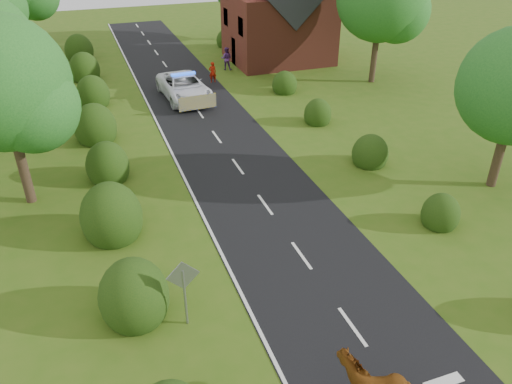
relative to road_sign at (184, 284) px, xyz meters
name	(u,v)px	position (x,y,z in m)	size (l,w,h in m)	color
ground	(352,327)	(5.00, -2.00, -1.65)	(120.00, 120.00, 0.00)	#375C13
road	(222,144)	(5.00, 13.00, -1.64)	(6.00, 70.00, 0.02)	black
road_markings	(203,164)	(3.40, 10.93, -1.63)	(4.96, 70.00, 0.01)	white
hedgerow_left	(108,177)	(-1.51, 9.69, -0.91)	(2.75, 50.41, 3.00)	#1B3B0F
hedgerow_right	(358,145)	(11.60, 9.21, -1.10)	(2.10, 45.78, 2.10)	#1B3B0F
tree_left_a	(9,89)	(-4.75, 9.86, 3.69)	(5.74, 5.60, 8.38)	#332316
tree_right_b	(386,0)	(19.29, 19.84, 4.28)	(6.56, 6.40, 9.40)	#332316
road_sign	(184,284)	(0.00, 0.00, 0.00)	(1.06, 0.08, 2.53)	gray
house	(279,15)	(14.49, 28.00, 2.13)	(8.00, 7.40, 9.17)	brown
police_van	(184,87)	(4.73, 21.09, -0.81)	(3.13, 6.25, 1.83)	white
pedestrian_red	(213,72)	(7.55, 23.93, -0.87)	(0.57, 0.38, 1.57)	#9F1707
pedestrian_purple	(226,59)	(9.51, 26.76, -0.74)	(0.88, 0.69, 1.82)	#54296E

